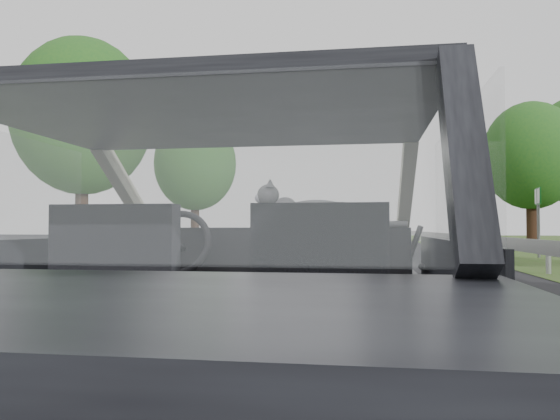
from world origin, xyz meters
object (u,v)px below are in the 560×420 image
(subject_car, at_px, (238,289))
(cat, at_px, (317,212))
(other_car, at_px, (347,232))
(highway_sign, at_px, (538,223))

(subject_car, bearing_deg, cat, 64.47)
(other_car, bearing_deg, highway_sign, -25.24)
(subject_car, xyz_separation_m, cat, (0.30, 0.62, 0.36))
(other_car, distance_m, highway_sign, 7.01)
(cat, relative_size, other_car, 0.12)
(cat, xyz_separation_m, highway_sign, (5.93, 16.13, 0.07))
(subject_car, bearing_deg, other_car, 90.53)
(cat, relative_size, highway_sign, 0.26)
(subject_car, height_order, cat, subject_car)
(cat, bearing_deg, highway_sign, 64.59)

